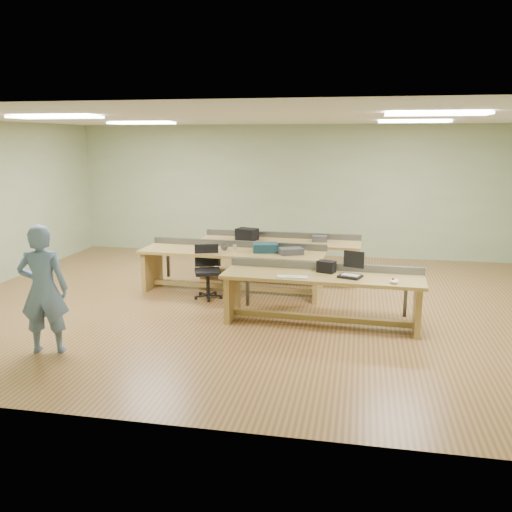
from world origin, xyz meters
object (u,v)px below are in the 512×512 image
person (43,289)px  task_chair (208,279)px  laptop_base (350,276)px  camera_bag (326,267)px  parts_bin_teal (265,248)px  workbench_front (322,287)px  workbench_back (279,250)px  mug (224,247)px  drinks_can (235,249)px  workbench_mid (233,261)px  parts_bin_grey (291,251)px

person → task_chair: 3.09m
laptop_base → camera_bag: (-0.36, 0.24, 0.07)m
laptop_base → camera_bag: 0.43m
camera_bag → parts_bin_teal: camera_bag is taller
workbench_front → workbench_back: bearing=114.2°
workbench_front → parts_bin_teal: size_ratio=6.89×
workbench_front → task_chair: size_ratio=3.23×
workbench_front → camera_bag: camera_bag is taller
workbench_front → mug: 2.36m
workbench_front → drinks_can: (-1.61, 1.29, 0.26)m
workbench_mid → workbench_back: (0.67, 1.09, -0.00)m
parts_bin_teal → parts_bin_grey: 0.49m
task_chair → mug: bearing=48.9°
workbench_front → parts_bin_grey: workbench_front is taller
parts_bin_teal → camera_bag: bearing=-48.7°
laptop_base → task_chair: size_ratio=0.34×
laptop_base → drinks_can: size_ratio=2.33×
laptop_base → person: bearing=-136.6°
workbench_back → task_chair: size_ratio=3.47×
task_chair → parts_bin_teal: (0.92, 0.45, 0.49)m
mug → drinks_can: 0.29m
parts_bin_grey → workbench_front: bearing=-64.5°
workbench_front → drinks_can: drinks_can is taller
workbench_front → laptop_base: 0.46m
camera_bag → workbench_back: bearing=132.7°
mug → person: bearing=-115.4°
parts_bin_grey → task_chair: bearing=-166.8°
person → task_chair: person is taller
laptop_base → task_chair: (-2.42, 1.09, -0.44)m
workbench_mid → laptop_base: bearing=-33.4°
drinks_can → person: bearing=-120.1°
parts_bin_teal → parts_bin_grey: size_ratio=1.09×
camera_bag → workbench_mid: bearing=161.9°
person → workbench_mid: bearing=-133.0°
task_chair → drinks_can: 0.70m
task_chair → parts_bin_grey: 1.50m
workbench_back → parts_bin_grey: bearing=-70.8°
workbench_front → task_chair: (-2.02, 0.99, -0.23)m
camera_bag → laptop_base: bearing=-15.2°
person → camera_bag: bearing=-166.2°
workbench_mid → drinks_can: size_ratio=25.11×
workbench_mid → parts_bin_teal: size_ratio=7.78×
task_chair → parts_bin_teal: task_chair is taller
drinks_can → workbench_front: bearing=-38.7°
workbench_back → person: person is taller
camera_bag → mug: bearing=163.8°
camera_bag → parts_bin_grey: 1.36m
parts_bin_teal → parts_bin_grey: (0.47, -0.13, -0.02)m
workbench_mid → person: 3.61m
workbench_mid → parts_bin_grey: (1.06, -0.12, 0.24)m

